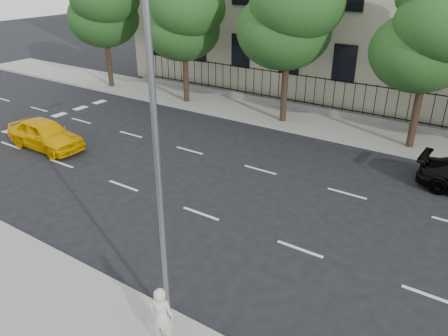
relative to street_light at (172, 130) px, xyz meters
name	(u,v)px	position (x,y,z in m)	size (l,w,h in m)	color
ground	(156,247)	(-2.50, 1.77, -5.15)	(120.00, 120.00, 0.00)	black
near_sidewalk	(52,321)	(-2.50, -2.23, -5.07)	(60.00, 4.00, 0.15)	gray
far_sidewalk	(320,124)	(-2.50, 15.77, -5.07)	(60.00, 4.00, 0.15)	gray
lane_markings	(233,190)	(-2.50, 6.52, -5.14)	(49.60, 4.62, 0.01)	silver
crosswalk	(24,126)	(-16.50, 6.37, -5.14)	(0.50, 12.10, 0.01)	silver
iron_fence	(332,107)	(-2.50, 17.47, -4.50)	(30.00, 0.50, 2.20)	slate
street_light	(172,130)	(0.00, 0.00, 0.00)	(0.25, 3.32, 8.05)	slate
tree_b	(185,9)	(-11.46, 15.13, 0.69)	(5.53, 5.12, 8.97)	#382619
tree_c	(292,5)	(-4.46, 15.13, 1.26)	(5.89, 5.50, 9.80)	#382619
tree_d	(434,27)	(2.54, 15.13, 0.69)	(5.34, 4.94, 8.84)	#382619
yellow_taxi	(45,134)	(-12.64, 5.10, -4.41)	(1.75, 4.34, 1.48)	#FCB800
woman_near	(161,317)	(0.42, -1.23, -4.17)	(0.61, 0.40, 1.66)	beige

